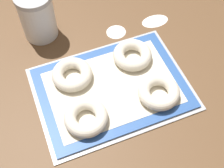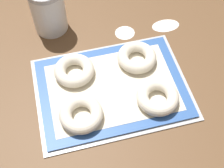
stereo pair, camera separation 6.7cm
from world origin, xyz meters
TOP-DOWN VIEW (x-y plane):
  - ground_plane at (0.00, 0.00)m, footprint 2.80×2.80m
  - baking_tray at (-0.01, 0.01)m, footprint 0.47×0.34m
  - baking_mat at (-0.01, 0.01)m, footprint 0.44×0.32m
  - bagel_front_left at (-0.12, -0.06)m, footprint 0.13×0.13m
  - bagel_front_right at (0.11, -0.06)m, footprint 0.13×0.13m
  - bagel_back_left at (-0.11, 0.09)m, footprint 0.13×0.13m
  - bagel_back_right at (0.09, 0.09)m, footprint 0.13×0.13m
  - flour_canister at (-0.16, 0.32)m, footprint 0.12×0.12m
  - flour_patch_near at (0.24, 0.23)m, footprint 0.10×0.06m
  - flour_patch_far at (0.09, 0.23)m, footprint 0.07×0.06m

SIDE VIEW (x-z plane):
  - ground_plane at x=0.00m, z-range 0.00..0.00m
  - flour_patch_near at x=0.24m, z-range 0.00..0.00m
  - flour_patch_far at x=0.09m, z-range 0.00..0.00m
  - baking_tray at x=-0.01m, z-range 0.00..0.01m
  - baking_mat at x=-0.01m, z-range 0.01..0.01m
  - bagel_front_left at x=-0.12m, z-range 0.01..0.05m
  - bagel_front_right at x=0.11m, z-range 0.01..0.05m
  - bagel_back_left at x=-0.11m, z-range 0.01..0.05m
  - bagel_back_right at x=0.09m, z-range 0.01..0.05m
  - flour_canister at x=-0.16m, z-range 0.00..0.17m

